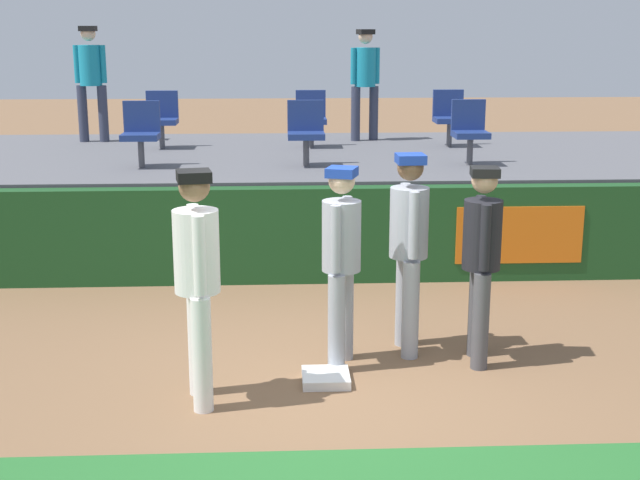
{
  "coord_description": "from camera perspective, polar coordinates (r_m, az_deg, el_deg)",
  "views": [
    {
      "loc": [
        -0.45,
        -6.73,
        2.95
      ],
      "look_at": [
        -0.06,
        1.19,
        1.0
      ],
      "focal_mm": 49.17,
      "sensor_mm": 36.0,
      "label": 1
    }
  ],
  "objects": [
    {
      "name": "first_base",
      "position": [
        7.52,
        0.38,
        -8.96
      ],
      "size": [
        0.4,
        0.4,
        0.08
      ],
      "primitive_type": "cube",
      "color": "white",
      "rests_on": "ground_plane"
    },
    {
      "name": "bleacher_platform",
      "position": [
        12.74,
        -0.73,
        3.09
      ],
      "size": [
        18.0,
        4.8,
        1.16
      ],
      "primitive_type": "cube",
      "color": "#59595E",
      "rests_on": "ground_plane"
    },
    {
      "name": "spectator_capped",
      "position": [
        14.01,
        2.95,
        10.57
      ],
      "size": [
        0.47,
        0.41,
        1.73
      ],
      "rotation": [
        0.0,
        0.0,
        3.42
      ],
      "color": "#33384C",
      "rests_on": "bleacher_platform"
    },
    {
      "name": "seat_front_left",
      "position": [
        11.59,
        -11.57,
        7.01
      ],
      "size": [
        0.47,
        0.44,
        0.84
      ],
      "color": "#4C4C51",
      "rests_on": "bleacher_platform"
    },
    {
      "name": "player_coach_visitor",
      "position": [
        7.94,
        5.79,
        0.04
      ],
      "size": [
        0.36,
        0.52,
        1.84
      ],
      "rotation": [
        0.0,
        0.0,
        -1.53
      ],
      "color": "#9EA3AD",
      "rests_on": "ground_plane"
    },
    {
      "name": "seat_front_right",
      "position": [
        11.73,
        9.71,
        7.17
      ],
      "size": [
        0.45,
        0.44,
        0.84
      ],
      "color": "#4C4C51",
      "rests_on": "bleacher_platform"
    },
    {
      "name": "player_runner_visitor",
      "position": [
        7.58,
        1.4,
        -0.85
      ],
      "size": [
        0.43,
        0.48,
        1.78
      ],
      "rotation": [
        0.0,
        0.0,
        -1.89
      ],
      "color": "#9EA3AD",
      "rests_on": "ground_plane"
    },
    {
      "name": "seat_back_left",
      "position": [
        13.36,
        -10.27,
        7.94
      ],
      "size": [
        0.47,
        0.44,
        0.84
      ],
      "color": "#4C4C51",
      "rests_on": "bleacher_platform"
    },
    {
      "name": "field_wall",
      "position": [
        10.23,
        -0.13,
        0.34
      ],
      "size": [
        18.0,
        0.26,
        1.13
      ],
      "color": "#19471E",
      "rests_on": "ground_plane"
    },
    {
      "name": "seat_back_right",
      "position": [
        13.5,
        8.4,
        8.07
      ],
      "size": [
        0.46,
        0.44,
        0.84
      ],
      "color": "#4C4C51",
      "rests_on": "bleacher_platform"
    },
    {
      "name": "spectator_hooded",
      "position": [
        14.28,
        -14.7,
        10.33
      ],
      "size": [
        0.5,
        0.35,
        1.78
      ],
      "rotation": [
        0.0,
        0.0,
        3.1
      ],
      "color": "#33384C",
      "rests_on": "bleacher_platform"
    },
    {
      "name": "seat_front_center",
      "position": [
        11.47,
        -0.92,
        7.22
      ],
      "size": [
        0.47,
        0.44,
        0.84
      ],
      "color": "#4C4C51",
      "rests_on": "bleacher_platform"
    },
    {
      "name": "player_umpire",
      "position": [
        7.78,
        10.47,
        -0.74
      ],
      "size": [
        0.37,
        0.49,
        1.77
      ],
      "rotation": [
        0.0,
        0.0,
        -1.68
      ],
      "color": "#4C4C51",
      "rests_on": "ground_plane"
    },
    {
      "name": "ground_plane",
      "position": [
        7.36,
        0.97,
        -9.82
      ],
      "size": [
        60.0,
        60.0,
        0.0
      ],
      "primitive_type": "plane",
      "color": "brown"
    },
    {
      "name": "seat_back_center",
      "position": [
        13.26,
        -0.59,
        8.11
      ],
      "size": [
        0.45,
        0.44,
        0.84
      ],
      "color": "#4C4C51",
      "rests_on": "bleacher_platform"
    },
    {
      "name": "player_fielder_home",
      "position": [
        6.88,
        -7.97,
        -2.03
      ],
      "size": [
        0.42,
        0.6,
        1.88
      ],
      "rotation": [
        0.0,
        0.0,
        -1.39
      ],
      "color": "white",
      "rests_on": "ground_plane"
    }
  ]
}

